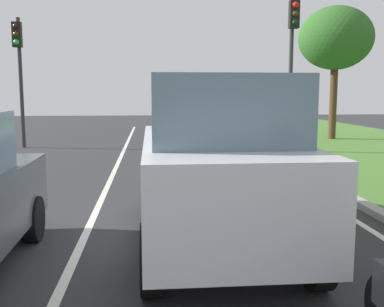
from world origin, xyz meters
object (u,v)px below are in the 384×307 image
(traffic_light_near_right, at_px, (292,47))
(tree_roadside_far, at_px, (336,39))
(traffic_light_overhead_left, at_px, (19,60))
(car_suv_ahead, at_px, (215,161))

(traffic_light_near_right, xyz_separation_m, tree_roadside_far, (3.18, 4.13, 0.78))
(traffic_light_near_right, distance_m, traffic_light_overhead_left, 9.87)
(tree_roadside_far, bearing_deg, car_suv_ahead, -118.00)
(car_suv_ahead, height_order, tree_roadside_far, tree_roadside_far)
(car_suv_ahead, relative_size, traffic_light_near_right, 0.86)
(traffic_light_near_right, xyz_separation_m, traffic_light_overhead_left, (-9.56, 2.41, -0.30))
(car_suv_ahead, distance_m, traffic_light_overhead_left, 13.08)
(car_suv_ahead, bearing_deg, traffic_light_overhead_left, 115.97)
(traffic_light_overhead_left, bearing_deg, tree_roadside_far, 7.66)
(car_suv_ahead, bearing_deg, tree_roadside_far, 61.90)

